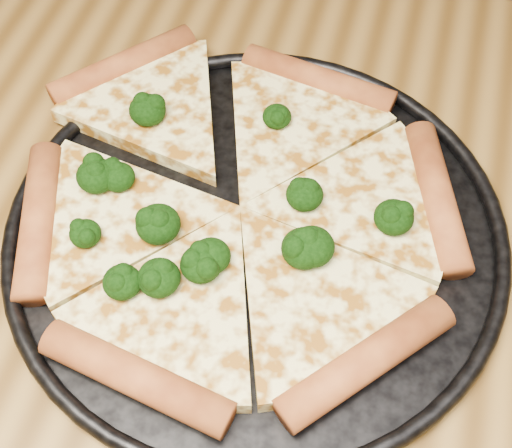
# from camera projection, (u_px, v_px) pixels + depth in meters

# --- Properties ---
(dining_table) EXTENTS (1.20, 0.90, 0.75)m
(dining_table) POSITION_uv_depth(u_px,v_px,m) (185.00, 416.00, 0.57)
(dining_table) COLOR brown
(dining_table) RESTS_ON ground
(pizza_pan) EXTENTS (0.38, 0.38, 0.02)m
(pizza_pan) POSITION_uv_depth(u_px,v_px,m) (256.00, 230.00, 0.55)
(pizza_pan) COLOR black
(pizza_pan) RESTS_ON dining_table
(pizza) EXTENTS (0.37, 0.36, 0.03)m
(pizza) POSITION_uv_depth(u_px,v_px,m) (236.00, 203.00, 0.55)
(pizza) COLOR #FFF29C
(pizza) RESTS_ON pizza_pan
(broccoli_florets) EXTENTS (0.25, 0.20, 0.02)m
(broccoli_florets) POSITION_uv_depth(u_px,v_px,m) (211.00, 214.00, 0.53)
(broccoli_florets) COLOR black
(broccoli_florets) RESTS_ON pizza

